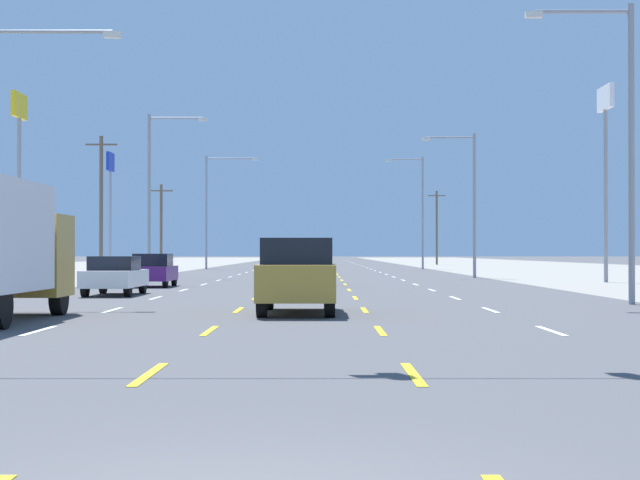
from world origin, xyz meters
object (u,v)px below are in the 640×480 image
Objects in this scene: suv_center_turn_near at (302,274)px; streetlight_right_row_1 at (474,195)px; streetlight_right_row_2 at (424,205)px; hatchback_far_left_midfar at (159,270)px; hatchback_center_turn_farther at (314,264)px; hatchback_inner_left_distant_a at (292,259)px; pole_sign_left_row_1 at (24,140)px; pole_sign_right_row_1 at (611,133)px; streetlight_right_row_0 at (626,132)px; hatchback_center_turn_farthest at (318,260)px; sedan_far_left_mid at (120,275)px; streetlight_left_row_2 at (216,203)px; pole_sign_left_row_2 at (115,181)px; hatchback_center_turn_far at (316,269)px; streetlight_left_row_1 at (159,184)px.

streetlight_right_row_1 is at bearing 75.03° from suv_center_turn_near.
hatchback_far_left_midfar is at bearing -109.16° from streetlight_right_row_2.
hatchback_far_left_midfar is at bearing -106.27° from hatchback_center_turn_farther.
streetlight_right_row_2 reaches higher than hatchback_inner_left_distant_a.
streetlight_right_row_2 is at bearing -65.15° from hatchback_inner_left_distant_a.
suv_center_turn_near is at bearing -98.13° from streetlight_right_row_2.
pole_sign_left_row_1 reaches higher than suv_center_turn_near.
streetlight_right_row_2 reaches higher than pole_sign_left_row_1.
pole_sign_right_row_1 is 23.97m from streetlight_right_row_0.
hatchback_far_left_midfar is 1.00× the size of hatchback_center_turn_farthest.
streetlight_right_row_0 reaches higher than hatchback_inner_left_distant_a.
sedan_far_left_mid is 31.13m from streetlight_right_row_1.
hatchback_far_left_midfar is 23.71m from streetlight_right_row_0.
streetlight_right_row_0 is 0.88× the size of streetlight_left_row_2.
pole_sign_left_row_2 is at bearing 142.60° from streetlight_right_row_1.
hatchback_center_turn_far is (7.26, 1.39, 0.00)m from hatchback_far_left_midfar.
pole_sign_right_row_1 reaches higher than hatchback_far_left_midfar.
streetlight_right_row_2 is (-5.90, 41.78, -1.95)m from pole_sign_right_row_1.
streetlight_right_row_2 reaches higher than hatchback_center_turn_farther.
hatchback_center_turn_farthest is 72.27m from streetlight_right_row_0.
suv_center_turn_near is at bearing -154.90° from streetlight_right_row_0.
streetlight_left_row_2 is (-6.21, -28.68, 5.41)m from hatchback_inner_left_distant_a.
streetlight_right_row_1 is at bearing -90.03° from streetlight_right_row_2.
streetlight_right_row_0 is (-5.91, -23.08, -2.60)m from pole_sign_right_row_1.
streetlight_left_row_1 is 32.44m from streetlight_left_row_2.
hatchback_inner_left_distant_a is 0.37× the size of pole_sign_right_row_1.
suv_center_turn_near is 76.09m from hatchback_center_turn_farthest.
pole_sign_left_row_2 is 0.95× the size of streetlight_left_row_1.
suv_center_turn_near reaches higher than hatchback_inner_left_distant_a.
pole_sign_left_row_2 is (-16.57, -18.74, 6.63)m from hatchback_center_turn_farthest.
streetlight_left_row_1 is at bearing 55.44° from pole_sign_left_row_1.
streetlight_left_row_2 reaches higher than hatchback_inner_left_distant_a.
pole_sign_right_row_1 is (31.49, -0.73, 0.26)m from pole_sign_left_row_1.
hatchback_center_turn_far is 54.18m from hatchback_center_turn_farthest.
pole_sign_left_row_2 is 33.44m from streetlight_right_row_1.
streetlight_right_row_1 is (9.91, 37.08, 4.14)m from suv_center_turn_near.
hatchback_center_turn_far is (0.16, 21.91, -0.24)m from suv_center_turn_near.
suv_center_turn_near is at bearing -58.12° from sedan_far_left_mid.
pole_sign_left_row_2 reaches higher than streetlight_right_row_1.
streetlight_left_row_1 reaches higher than suv_center_turn_near.
hatchback_center_turn_farthest is 0.37× the size of streetlight_left_row_2.
streetlight_left_row_1 is 0.96× the size of streetlight_left_row_2.
sedan_far_left_mid is 0.48× the size of streetlight_right_row_0.
sedan_far_left_mid is 29.05m from pole_sign_right_row_1.
streetlight_right_row_1 is at bearing 122.33° from pole_sign_right_row_1.
streetlight_right_row_0 reaches higher than hatchback_far_left_midfar.
streetlight_right_row_0 is at bearing -63.29° from pole_sign_left_row_2.
streetlight_right_row_2 is (19.65, 32.43, 0.14)m from streetlight_left_row_1.
pole_sign_right_row_1 is 1.12× the size of streetlight_right_row_0.
pole_sign_left_row_1 is 0.96× the size of streetlight_left_row_2.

